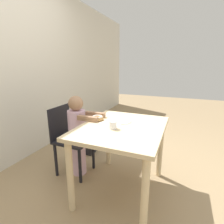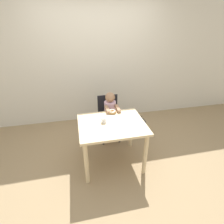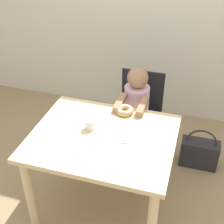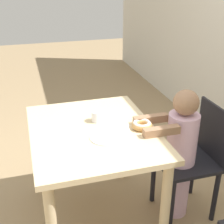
% 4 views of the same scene
% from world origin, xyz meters
% --- Properties ---
extents(ground_plane, '(12.00, 12.00, 0.00)m').
position_xyz_m(ground_plane, '(0.00, 0.00, 0.00)').
color(ground_plane, '#997F5B').
extents(dining_table, '(0.96, 0.79, 0.73)m').
position_xyz_m(dining_table, '(0.00, 0.00, 0.61)').
color(dining_table, beige).
rests_on(dining_table, ground_plane).
extents(chair, '(0.38, 0.40, 0.83)m').
position_xyz_m(chair, '(0.10, 0.70, 0.44)').
color(chair, black).
rests_on(chair, ground_plane).
extents(child_figure, '(0.22, 0.42, 0.97)m').
position_xyz_m(child_figure, '(0.10, 0.58, 0.51)').
color(child_figure, silver).
rests_on(child_figure, ground_plane).
extents(donut, '(0.13, 0.13, 0.05)m').
position_xyz_m(donut, '(0.07, 0.30, 0.76)').
color(donut, tan).
rests_on(donut, dining_table).
extents(napkin, '(0.25, 0.25, 0.00)m').
position_xyz_m(napkin, '(0.04, 0.12, 0.73)').
color(napkin, white).
rests_on(napkin, dining_table).
extents(cup, '(0.07, 0.07, 0.07)m').
position_xyz_m(cup, '(-0.11, 0.05, 0.77)').
color(cup, white).
rests_on(cup, dining_table).
extents(plate, '(0.19, 0.19, 0.01)m').
position_xyz_m(plate, '(0.13, 0.05, 0.74)').
color(plate, white).
rests_on(plate, dining_table).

